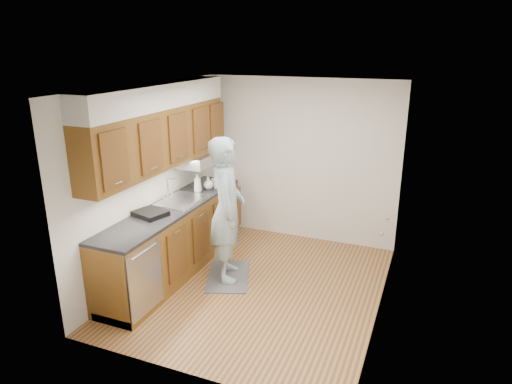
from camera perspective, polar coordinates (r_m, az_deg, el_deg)
floor at (r=5.96m, az=0.24°, el=-11.74°), size 3.50×3.50×0.00m
ceiling at (r=5.19m, az=0.28°, el=12.96°), size 3.50×3.50×0.00m
wall_left at (r=6.14m, az=-12.87°, el=1.40°), size 0.02×3.50×2.50m
wall_right at (r=5.12m, az=16.07°, el=-2.23°), size 0.02×3.50×2.50m
wall_back at (r=7.04m, az=5.56°, el=3.91°), size 3.00×0.02×2.50m
counter at (r=6.23m, az=-10.10°, el=-5.60°), size 0.64×2.80×1.30m
upper_cabinets at (r=5.92m, az=-11.74°, el=7.84°), size 0.47×2.80×1.21m
closet_door at (r=5.48m, az=16.11°, el=-3.40°), size 0.02×1.22×2.05m
floor_mat at (r=6.20m, az=-3.48°, el=-10.43°), size 0.81×1.03×0.02m
person at (r=5.76m, az=-3.68°, el=-1.02°), size 0.77×0.89×2.13m
soap_bottle_a at (r=6.52m, az=-7.32°, el=1.17°), size 0.12×0.12×0.29m
soap_bottle_b at (r=6.72m, az=-5.07°, el=1.41°), size 0.13×0.13×0.21m
soap_bottle_c at (r=6.66m, az=-5.99°, el=1.15°), size 0.21×0.21×0.19m
dish_rack at (r=5.77m, az=-13.06°, el=-2.61°), size 0.45×0.41×0.06m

